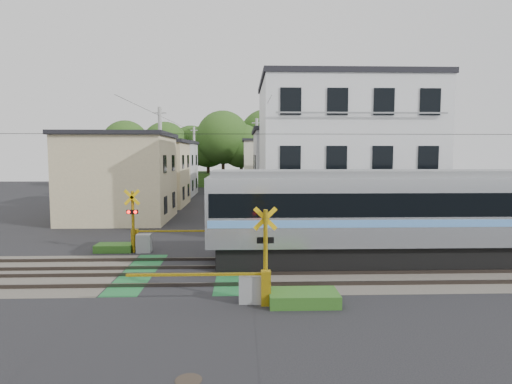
{
  "coord_description": "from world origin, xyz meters",
  "views": [
    {
      "loc": [
        2.26,
        -16.96,
        4.73
      ],
      "look_at": [
        2.98,
        5.0,
        2.81
      ],
      "focal_mm": 30.0,
      "sensor_mm": 36.0,
      "label": 1
    }
  ],
  "objects_px": {
    "apartment_block": "(342,156)",
    "crossing_signal_far": "(142,238)",
    "pedestrian": "(230,190)",
    "manhole_cover": "(189,380)",
    "crossing_signal_near": "(253,281)"
  },
  "relations": [
    {
      "from": "pedestrian",
      "to": "manhole_cover",
      "type": "bearing_deg",
      "value": 103.16
    },
    {
      "from": "crossing_signal_far",
      "to": "pedestrian",
      "type": "xyz_separation_m",
      "value": [
        3.5,
        25.71,
        0.17
      ]
    },
    {
      "from": "apartment_block",
      "to": "pedestrian",
      "type": "bearing_deg",
      "value": 110.9
    },
    {
      "from": "crossing_signal_near",
      "to": "pedestrian",
      "type": "relative_size",
      "value": 2.7
    },
    {
      "from": "crossing_signal_near",
      "to": "apartment_block",
      "type": "height_order",
      "value": "apartment_block"
    },
    {
      "from": "pedestrian",
      "to": "crossing_signal_near",
      "type": "bearing_deg",
      "value": 105.74
    },
    {
      "from": "crossing_signal_far",
      "to": "pedestrian",
      "type": "height_order",
      "value": "crossing_signal_far"
    },
    {
      "from": "pedestrian",
      "to": "manhole_cover",
      "type": "height_order",
      "value": "pedestrian"
    },
    {
      "from": "manhole_cover",
      "to": "crossing_signal_near",
      "type": "bearing_deg",
      "value": 72.7
    },
    {
      "from": "apartment_block",
      "to": "crossing_signal_far",
      "type": "bearing_deg",
      "value": -152.22
    },
    {
      "from": "crossing_signal_near",
      "to": "pedestrian",
      "type": "xyz_separation_m",
      "value": [
        -1.67,
        33.02,
        0.17
      ]
    },
    {
      "from": "crossing_signal_near",
      "to": "crossing_signal_far",
      "type": "xyz_separation_m",
      "value": [
        -5.17,
        7.31,
        0.0
      ]
    },
    {
      "from": "apartment_block",
      "to": "pedestrian",
      "type": "distance_m",
      "value": 21.6
    },
    {
      "from": "crossing_signal_far",
      "to": "manhole_cover",
      "type": "relative_size",
      "value": 8.21
    },
    {
      "from": "crossing_signal_far",
      "to": "pedestrian",
      "type": "distance_m",
      "value": 25.95
    }
  ]
}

